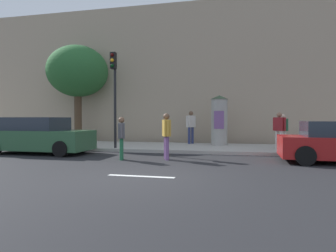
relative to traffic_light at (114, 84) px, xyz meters
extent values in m
plane|color=#232326|center=(2.98, -5.24, -3.09)|extent=(80.00, 80.00, 0.00)
cube|color=#B2ADA3|center=(2.98, 1.76, -3.02)|extent=(36.00, 4.00, 0.15)
cube|color=silver|center=(2.98, -5.24, -3.09)|extent=(1.80, 0.16, 0.01)
cube|color=tan|center=(2.98, 6.76, 1.07)|extent=(36.00, 5.00, 8.32)
cylinder|color=black|center=(0.00, 0.11, -1.13)|extent=(0.12, 0.12, 3.63)
cube|color=black|center=(0.00, -0.07, 1.06)|extent=(0.24, 0.24, 0.75)
sphere|color=#390605|center=(0.00, -0.20, 1.30)|extent=(0.16, 0.16, 0.16)
sphere|color=#F2A519|center=(0.00, -0.20, 1.06)|extent=(0.16, 0.16, 0.16)
sphere|color=#07330F|center=(0.00, -0.20, 0.82)|extent=(0.16, 0.16, 0.16)
cylinder|color=#9E9B93|center=(4.66, 2.64, -1.76)|extent=(0.82, 0.82, 2.36)
cone|color=#334C33|center=(4.66, 2.64, -0.48)|extent=(0.91, 0.91, 0.20)
cube|color=#724C84|center=(4.66, 2.22, -1.64)|extent=(0.49, 0.02, 0.90)
cylinder|color=#4C3826|center=(-3.68, 3.21, -1.60)|extent=(0.43, 0.43, 2.67)
ellipsoid|color=#28602D|center=(-3.68, 3.21, 1.25)|extent=(3.57, 3.57, 3.03)
cylinder|color=#1E5938|center=(1.31, -2.40, -2.70)|extent=(0.14, 0.14, 0.79)
cylinder|color=#1E5938|center=(1.39, -2.59, -2.70)|extent=(0.14, 0.14, 0.79)
cube|color=#4C4C51|center=(1.35, -2.49, -2.02)|extent=(0.37, 0.47, 0.56)
cylinder|color=#4C4C51|center=(1.26, -2.26, -2.02)|extent=(0.09, 0.09, 0.53)
cylinder|color=#4C4C51|center=(1.44, -2.73, -2.02)|extent=(0.09, 0.09, 0.53)
sphere|color=brown|center=(1.35, -2.49, -1.63)|extent=(0.21, 0.21, 0.21)
cylinder|color=#724C84|center=(3.00, -2.21, -2.66)|extent=(0.14, 0.14, 0.86)
cylinder|color=#724C84|center=(2.90, -1.99, -2.66)|extent=(0.14, 0.14, 0.86)
cube|color=#B78C33|center=(2.95, -2.10, -1.92)|extent=(0.42, 0.54, 0.61)
cylinder|color=#B78C33|center=(3.06, -2.37, -1.92)|extent=(0.09, 0.09, 0.58)
cylinder|color=#B78C33|center=(2.83, -1.84, -1.92)|extent=(0.09, 0.09, 0.58)
sphere|color=brown|center=(2.95, -2.10, -1.50)|extent=(0.23, 0.23, 0.23)
cylinder|color=silver|center=(7.55, 1.91, -2.54)|extent=(0.14, 0.14, 0.80)
cylinder|color=silver|center=(7.66, 1.71, -2.54)|extent=(0.14, 0.14, 0.80)
cube|color=#1E5938|center=(7.60, 1.81, -1.86)|extent=(0.42, 0.51, 0.56)
cylinder|color=#1E5938|center=(7.48, 2.05, -1.86)|extent=(0.09, 0.09, 0.54)
cylinder|color=#1E5938|center=(7.73, 1.57, -1.86)|extent=(0.09, 0.09, 0.54)
sphere|color=beige|center=(7.60, 1.81, -1.47)|extent=(0.22, 0.22, 0.22)
cube|color=black|center=(7.44, 1.73, -1.89)|extent=(0.27, 0.32, 0.36)
cylinder|color=navy|center=(3.19, 3.21, -2.49)|extent=(0.14, 0.14, 0.90)
cylinder|color=navy|center=(3.04, 3.03, -2.49)|extent=(0.14, 0.14, 0.90)
cube|color=silver|center=(3.12, 3.12, -1.73)|extent=(0.49, 0.52, 0.64)
cylinder|color=silver|center=(3.30, 3.34, -1.73)|extent=(0.09, 0.09, 0.60)
cylinder|color=silver|center=(2.94, 2.90, -1.73)|extent=(0.09, 0.09, 0.60)
sphere|color=brown|center=(3.12, 3.12, -1.29)|extent=(0.24, 0.24, 0.24)
cylinder|color=silver|center=(7.24, 1.07, -2.53)|extent=(0.14, 0.14, 0.83)
cylinder|color=silver|center=(7.41, 0.93, -2.53)|extent=(0.14, 0.14, 0.83)
cube|color=maroon|center=(7.33, 1.00, -1.82)|extent=(0.49, 0.47, 0.59)
cylinder|color=maroon|center=(7.13, 1.17, -1.82)|extent=(0.09, 0.09, 0.56)
cylinder|color=maroon|center=(7.53, 0.83, -1.82)|extent=(0.09, 0.09, 0.56)
sphere|color=#8C664C|center=(7.33, 1.00, -1.41)|extent=(0.23, 0.23, 0.23)
cube|color=#2D5938|center=(-2.82, -1.46, -2.50)|extent=(4.48, 1.82, 0.83)
cube|color=#262D38|center=(-3.04, -1.46, -1.80)|extent=(2.52, 1.62, 0.56)
cylinder|color=black|center=(-4.37, -0.61, -2.77)|extent=(0.64, 0.23, 0.64)
cylinder|color=black|center=(-1.27, -2.31, -2.77)|extent=(0.64, 0.23, 0.64)
cylinder|color=black|center=(-1.25, -0.64, -2.77)|extent=(0.64, 0.23, 0.64)
cylinder|color=black|center=(7.59, -2.46, -2.77)|extent=(0.65, 0.25, 0.64)
cylinder|color=black|center=(7.67, -0.71, -2.77)|extent=(0.65, 0.25, 0.64)
camera|label=1|loc=(5.29, -12.36, -1.59)|focal=30.71mm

